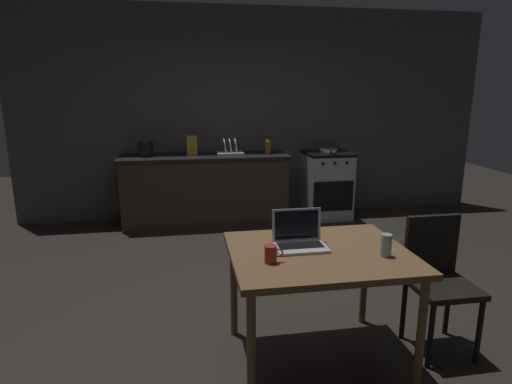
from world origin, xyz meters
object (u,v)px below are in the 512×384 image
bottle (268,145)px  cereal_box (192,145)px  stove_oven (326,185)px  dining_table (319,263)px  laptop (300,240)px  coffee_mug (271,254)px  electric_kettle (145,148)px  chair (437,274)px  frying_pan (328,150)px  dish_rack (230,151)px  drinking_glass (386,245)px

bottle → cereal_box: (-0.98, 0.07, 0.01)m
bottle → stove_oven: bearing=3.3°
dining_table → cereal_box: (-0.69, 3.15, 0.35)m
dining_table → laptop: size_ratio=3.44×
coffee_mug → cereal_box: cereal_box is taller
coffee_mug → cereal_box: bearing=96.2°
cereal_box → electric_kettle: bearing=-178.0°
chair → coffee_mug: chair is taller
bottle → frying_pan: size_ratio=0.58×
chair → dish_rack: bearing=101.5°
laptop → cereal_box: 3.12m
chair → cereal_box: bearing=109.0°
coffee_mug → drinking_glass: 0.70m
frying_pan → coffee_mug: bearing=-114.2°
coffee_mug → drinking_glass: (0.70, -0.02, 0.02)m
electric_kettle → coffee_mug: bearing=-73.8°
chair → frying_pan: bearing=77.6°
dining_table → drinking_glass: size_ratio=8.08×
electric_kettle → cereal_box: (0.59, 0.02, 0.02)m
coffee_mug → drinking_glass: drinking_glass is taller
electric_kettle → coffee_mug: size_ratio=2.04×
stove_oven → bottle: size_ratio=3.76×
stove_oven → coffee_mug: size_ratio=8.20×
stove_oven → laptop: (-1.22, -3.03, 0.35)m
stove_oven → chair: bearing=-94.9°
laptop → electric_kettle: size_ratio=1.43×
dining_table → cereal_box: size_ratio=4.41×
drinking_glass → stove_oven: bearing=77.1°
frying_pan → cereal_box: cereal_box is taller
dining_table → chair: 0.87m
laptop → drinking_glass: (0.47, -0.24, 0.02)m
laptop → frying_pan: 3.25m
laptop → coffee_mug: laptop is taller
laptop → electric_kettle: electric_kettle is taller
dining_table → electric_kettle: size_ratio=4.91×
stove_oven → frying_pan: (0.00, -0.03, 0.48)m
dish_rack → drinking_glass: bearing=-80.2°
electric_kettle → dish_rack: bearing=0.0°
dining_table → laptop: laptop is taller
chair → laptop: size_ratio=2.82×
drinking_glass → dining_table: bearing=157.8°
frying_pan → dining_table: bearing=-109.8°
stove_oven → coffee_mug: 3.58m
coffee_mug → drinking_glass: size_ratio=0.81×
stove_oven → bottle: bottle is taller
dish_rack → dining_table: bearing=-86.3°
chair → dining_table: bearing=175.4°
coffee_mug → dish_rack: dish_rack is taller
electric_kettle → dish_rack: (1.07, 0.00, -0.06)m
laptop → electric_kettle: (-1.17, 3.04, 0.20)m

